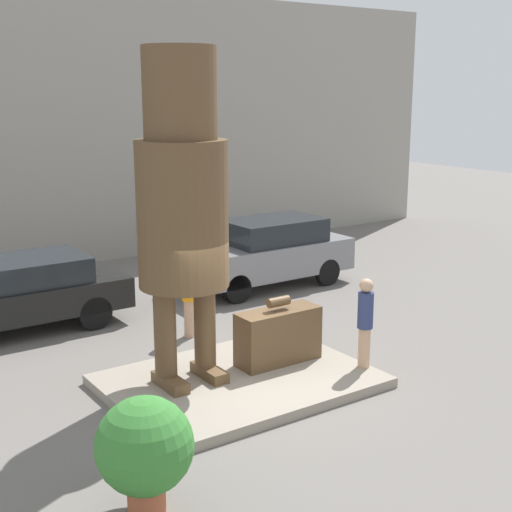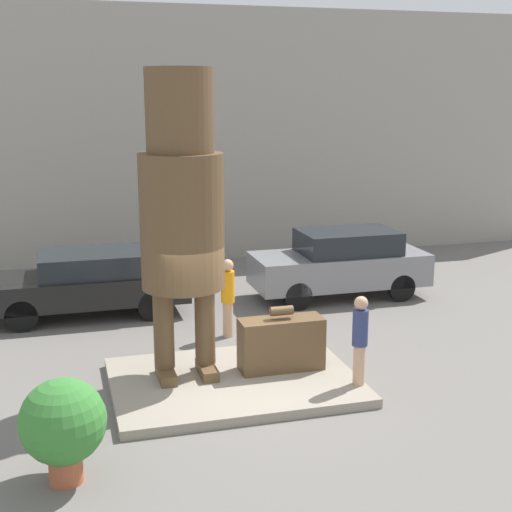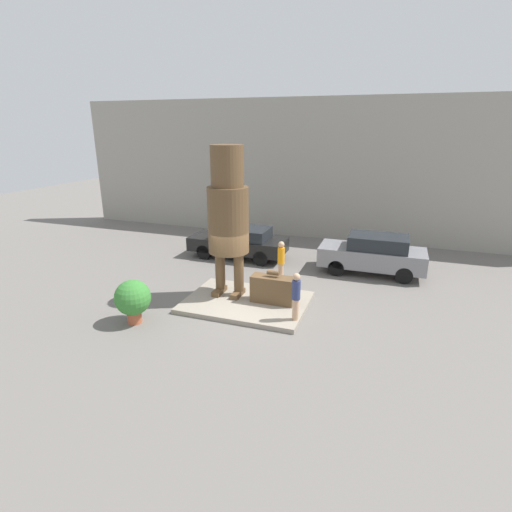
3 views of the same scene
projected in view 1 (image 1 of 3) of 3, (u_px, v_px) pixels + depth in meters
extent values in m
plane|color=slate|center=(239.00, 386.00, 11.87)|extent=(60.00, 60.00, 0.00)
cube|color=gray|center=(239.00, 381.00, 11.85)|extent=(4.25, 3.09, 0.17)
cube|color=gray|center=(34.00, 130.00, 18.93)|extent=(28.00, 0.60, 7.50)
cube|color=brown|center=(170.00, 382.00, 11.37)|extent=(0.28, 0.82, 0.18)
cube|color=brown|center=(209.00, 372.00, 11.78)|extent=(0.28, 0.82, 0.18)
cylinder|color=brown|center=(165.00, 332.00, 11.29)|extent=(0.36, 0.36, 1.43)
cylinder|color=brown|center=(205.00, 324.00, 11.69)|extent=(0.36, 0.36, 1.43)
cylinder|color=brown|center=(183.00, 214.00, 11.06)|extent=(1.43, 1.43, 2.30)
cylinder|color=brown|center=(180.00, 93.00, 10.64)|extent=(1.12, 1.12, 1.38)
cube|color=brown|center=(278.00, 336.00, 12.37)|extent=(1.51, 0.56, 0.95)
cylinder|color=brown|center=(278.00, 302.00, 12.22)|extent=(0.42, 0.17, 0.17)
cylinder|color=tan|center=(364.00, 347.00, 12.16)|extent=(0.20, 0.20, 0.71)
cylinder|color=navy|center=(366.00, 310.00, 12.01)|extent=(0.27, 0.27, 0.63)
sphere|color=tan|center=(366.00, 286.00, 11.91)|extent=(0.24, 0.24, 0.24)
cube|color=black|center=(12.00, 300.00, 14.38)|extent=(4.58, 1.81, 0.63)
cube|color=#1E2328|center=(21.00, 271.00, 14.37)|extent=(2.52, 1.63, 0.51)
cylinder|color=black|center=(95.00, 313.00, 14.59)|extent=(0.70, 0.18, 0.70)
cylinder|color=black|center=(67.00, 294.00, 15.89)|extent=(0.70, 0.18, 0.70)
cube|color=gray|center=(265.00, 258.00, 17.65)|extent=(4.36, 1.74, 0.79)
cube|color=#1E2328|center=(273.00, 230.00, 17.62)|extent=(2.40, 1.57, 0.57)
cylinder|color=black|center=(237.00, 289.00, 16.37)|extent=(0.68, 0.18, 0.68)
cylinder|color=black|center=(203.00, 275.00, 17.62)|extent=(0.68, 0.18, 0.68)
cylinder|color=black|center=(327.00, 272.00, 17.86)|extent=(0.68, 0.18, 0.68)
cylinder|color=black|center=(290.00, 260.00, 19.11)|extent=(0.68, 0.18, 0.68)
cylinder|color=#AD5638|center=(147.00, 499.00, 8.25)|extent=(0.45, 0.45, 0.39)
sphere|color=#387F33|center=(145.00, 446.00, 8.09)|extent=(1.14, 1.14, 1.14)
cylinder|color=tan|center=(189.00, 318.00, 14.14)|extent=(0.22, 0.22, 0.75)
cylinder|color=orange|center=(189.00, 284.00, 13.98)|extent=(0.28, 0.28, 0.67)
sphere|color=tan|center=(188.00, 261.00, 13.87)|extent=(0.25, 0.25, 0.25)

